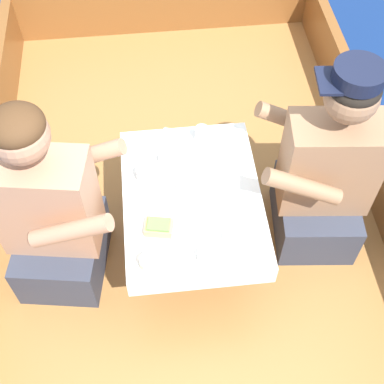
{
  "coord_description": "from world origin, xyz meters",
  "views": [
    {
      "loc": [
        -0.14,
        -1.46,
        2.62
      ],
      "look_at": [
        0.0,
        -0.14,
        0.8
      ],
      "focal_mm": 50.0,
      "sensor_mm": 36.0,
      "label": 1
    }
  ],
  "objects": [
    {
      "name": "ground_plane",
      "position": [
        0.0,
        0.0,
        0.0
      ],
      "size": [
        60.0,
        60.0,
        0.0
      ],
      "primitive_type": "plane",
      "color": "navy"
    },
    {
      "name": "boat_deck",
      "position": [
        0.0,
        0.0,
        0.18
      ],
      "size": [
        2.0,
        3.2,
        0.35
      ],
      "primitive_type": "cube",
      "color": "#9E6B38",
      "rests_on": "ground_plane"
    },
    {
      "name": "gunwale_starboard",
      "position": [
        0.97,
        0.0,
        0.51
      ],
      "size": [
        0.06,
        3.2,
        0.32
      ],
      "primitive_type": "cube",
      "color": "brown",
      "rests_on": "boat_deck"
    },
    {
      "name": "bow_coaming",
      "position": [
        0.0,
        1.57,
        0.53
      ],
      "size": [
        1.88,
        0.06,
        0.37
      ],
      "primitive_type": "cube",
      "color": "brown",
      "rests_on": "boat_deck"
    },
    {
      "name": "cockpit_table",
      "position": [
        0.0,
        -0.14,
        0.73
      ],
      "size": [
        0.59,
        0.78,
        0.43
      ],
      "color": "#B2B2B7",
      "rests_on": "boat_deck"
    },
    {
      "name": "person_port",
      "position": [
        -0.59,
        -0.17,
        0.77
      ],
      "size": [
        0.57,
        0.51,
        1.02
      ],
      "rotation": [
        0.0,
        0.0,
        -0.17
      ],
      "color": "#333847",
      "rests_on": "boat_deck"
    },
    {
      "name": "person_starboard",
      "position": [
        0.59,
        -0.09,
        0.77
      ],
      "size": [
        0.55,
        0.48,
        1.03
      ],
      "rotation": [
        0.0,
        0.0,
        3.04
      ],
      "color": "#333847",
      "rests_on": "boat_deck"
    },
    {
      "name": "plate_sandwich",
      "position": [
        -0.15,
        -0.31,
        0.79
      ],
      "size": [
        0.2,
        0.2,
        0.01
      ],
      "color": "white",
      "rests_on": "cockpit_table"
    },
    {
      "name": "plate_bread",
      "position": [
        0.16,
        -0.14,
        0.79
      ],
      "size": [
        0.21,
        0.21,
        0.01
      ],
      "color": "white",
      "rests_on": "cockpit_table"
    },
    {
      "name": "sandwich",
      "position": [
        -0.15,
        -0.31,
        0.81
      ],
      "size": [
        0.12,
        0.1,
        0.05
      ],
      "rotation": [
        0.0,
        0.0,
        -0.2
      ],
      "color": "tan",
      "rests_on": "plate_sandwich"
    },
    {
      "name": "bowl_port_near",
      "position": [
        0.19,
        0.09,
        0.8
      ],
      "size": [
        0.13,
        0.13,
        0.04
      ],
      "color": "white",
      "rests_on": "cockpit_table"
    },
    {
      "name": "bowl_starboard_near",
      "position": [
        -0.05,
        0.07,
        0.8
      ],
      "size": [
        0.15,
        0.15,
        0.04
      ],
      "color": "white",
      "rests_on": "cockpit_table"
    },
    {
      "name": "bowl_center_far",
      "position": [
        0.16,
        -0.37,
        0.8
      ],
      "size": [
        0.13,
        0.13,
        0.04
      ],
      "color": "white",
      "rests_on": "cockpit_table"
    },
    {
      "name": "bowl_port_far",
      "position": [
        0.04,
        -0.45,
        0.8
      ],
      "size": [
        0.11,
        0.11,
        0.04
      ],
      "color": "white",
      "rests_on": "cockpit_table"
    },
    {
      "name": "coffee_cup_port",
      "position": [
        -0.19,
        -0.03,
        0.82
      ],
      "size": [
        0.1,
        0.07,
        0.07
      ],
      "color": "white",
      "rests_on": "cockpit_table"
    },
    {
      "name": "coffee_cup_starboard",
      "position": [
        0.08,
        0.17,
        0.82
      ],
      "size": [
        0.09,
        0.06,
        0.07
      ],
      "color": "white",
      "rests_on": "cockpit_table"
    },
    {
      "name": "coffee_cup_center",
      "position": [
        -0.03,
        -0.1,
        0.82
      ],
      "size": [
        0.11,
        0.08,
        0.07
      ],
      "color": "white",
      "rests_on": "cockpit_table"
    },
    {
      "name": "tin_can",
      "position": [
        -0.21,
        -0.46,
        0.81
      ],
      "size": [
        0.07,
        0.07,
        0.05
      ],
      "color": "silver",
      "rests_on": "cockpit_table"
    },
    {
      "name": "utensil_knife_starboard",
      "position": [
        -0.19,
        -0.19,
        0.78
      ],
      "size": [
        0.07,
        0.16,
        0.0
      ],
      "rotation": [
        0.0,
        0.0,
        1.19
      ],
      "color": "silver",
      "rests_on": "cockpit_table"
    },
    {
      "name": "utensil_spoon_center",
      "position": [
        -0.06,
        0.21,
        0.79
      ],
      "size": [
        0.1,
        0.15,
        0.01
      ],
      "rotation": [
        0.0,
        0.0,
        2.11
      ],
      "color": "silver",
      "rests_on": "cockpit_table"
    },
    {
      "name": "utensil_knife_port",
      "position": [
        0.05,
        0.06,
        0.78
      ],
      "size": [
        0.04,
        0.17,
        0.0
      ],
      "rotation": [
        0.0,
        0.0,
        1.72
      ],
      "color": "silver",
      "rests_on": "cockpit_table"
    },
    {
      "name": "utensil_spoon_port",
      "position": [
        -0.24,
        0.08,
        0.79
      ],
      "size": [
        0.06,
        0.17,
        0.01
      ],
      "rotation": [
        0.0,
        0.0,
        1.35
      ],
      "color": "silver",
      "rests_on": "cockpit_table"
    }
  ]
}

